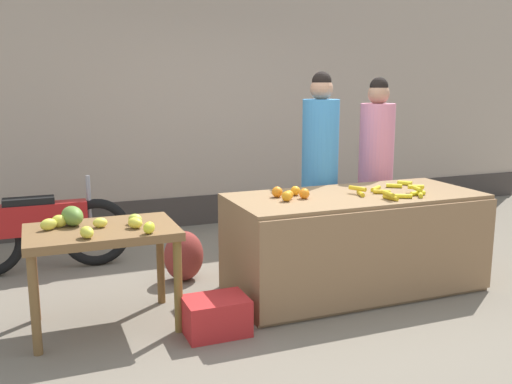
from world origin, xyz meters
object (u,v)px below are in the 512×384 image
at_px(vendor_woman_blue_shirt, 320,170).
at_px(produce_sack, 184,256).
at_px(parked_motorcycle, 42,229).
at_px(produce_crate, 216,316).
at_px(vendor_woman_pink_shirt, 376,167).

xyz_separation_m(vendor_woman_blue_shirt, produce_sack, (-1.32, 0.03, -0.70)).
distance_m(parked_motorcycle, produce_crate, 2.16).
relative_size(parked_motorcycle, produce_crate, 3.64).
distance_m(parked_motorcycle, produce_sack, 1.36).
relative_size(produce_crate, produce_sack, 0.99).
bearing_deg(parked_motorcycle, produce_sack, -31.76).
relative_size(vendor_woman_pink_shirt, parked_motorcycle, 1.11).
relative_size(parked_motorcycle, produce_sack, 3.60).
bearing_deg(parked_motorcycle, vendor_woman_pink_shirt, -11.94).
height_order(vendor_woman_blue_shirt, parked_motorcycle, vendor_woman_blue_shirt).
bearing_deg(produce_sack, vendor_woman_pink_shirt, 1.36).
bearing_deg(vendor_woman_pink_shirt, produce_crate, -149.90).
height_order(parked_motorcycle, produce_crate, parked_motorcycle).
xyz_separation_m(vendor_woman_pink_shirt, produce_crate, (-2.05, -1.19, -0.76)).
xyz_separation_m(produce_crate, produce_sack, (0.07, 1.14, 0.09)).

